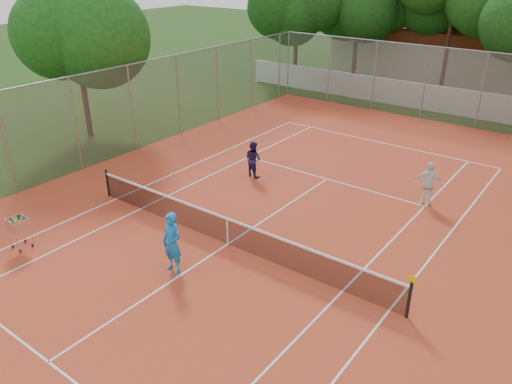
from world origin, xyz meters
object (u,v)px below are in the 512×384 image
Objects in this scene: player_near at (172,243)px; player_far_right at (428,184)px; player_far_left at (253,159)px; ball_hopper at (19,232)px; clubhouse at (456,47)px; tennis_net at (228,231)px.

player_far_right is at bearing 65.89° from player_near.
ball_hopper is at bearing 83.61° from player_far_left.
clubhouse is 24.20m from player_far_left.
tennis_net is at bearing 127.57° from player_far_left.
ball_hopper is (-9.15, -10.60, -0.28)m from player_far_right.
tennis_net is 10.60× the size of ball_hopper.
clubhouse is at bearing 93.95° from tennis_net.
tennis_net is at bearing 83.99° from player_near.
player_far_left is 1.35× the size of ball_hopper.
clubhouse is 8.77× the size of player_near.
clubhouse is at bearing -91.79° from player_far_right.
ball_hopper is (-3.08, -33.05, -1.62)m from clubhouse.
player_far_right is at bearing -156.92° from player_far_left.
player_near is at bearing 117.48° from player_far_left.
ball_hopper reaches higher than tennis_net.
clubhouse reaches higher than player_far_right.
player_far_right is (4.39, 8.62, -0.09)m from player_near.
tennis_net is 2.15m from player_near.
player_far_left is at bearing -91.55° from clubhouse.
tennis_net is at bearing -86.05° from clubhouse.
clubhouse reaches higher than player_far_left.
player_near is 9.68m from player_far_right.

